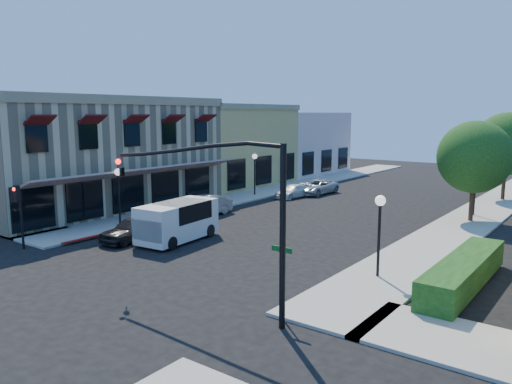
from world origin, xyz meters
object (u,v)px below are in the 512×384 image
Objects in this scene: secondary_signal at (19,205)px; lamppost_left_near at (118,182)px; street_tree_a at (475,157)px; parked_car_a at (133,229)px; parked_car_b at (205,206)px; lamppost_right_far at (476,177)px; white_van at (177,219)px; signal_mast_arm at (230,198)px; street_name_sign at (282,270)px; lamppost_right_near at (380,215)px; parked_car_d at (317,187)px; lamppost_left_far at (255,164)px; street_tree_b at (507,144)px; parked_car_c at (293,191)px.

lamppost_left_near is at bearing 94.34° from secondary_signal.
parked_car_a is (-13.60, -16.00, -3.53)m from street_tree_a.
street_tree_a reaches higher than parked_car_b.
lamppost_right_far reaches higher than white_van.
signal_mast_arm reaches higher than lamppost_right_far.
lamppost_right_near is (1.00, 5.80, 1.04)m from street_name_sign.
street_tree_a is 1.95× the size of secondary_signal.
parked_car_a is 20.00m from parked_car_d.
signal_mast_arm reaches higher than parked_car_a.
lamppost_left_far is at bearing 180.00° from street_tree_a.
street_name_sign is 11.57m from white_van.
street_tree_b reaches higher than white_van.
white_van is 16.07m from parked_car_c.
lamppost_left_far is 22.02m from lamppost_right_near.
secondary_signal is 0.67× the size of white_van.
white_van is (5.17, 5.98, -1.09)m from secondary_signal.
parked_car_a reaches higher than parked_car_d.
parked_car_c is (3.03, 15.23, -2.21)m from lamppost_left_near.
lamppost_left_far is at bearing 91.39° from secondary_signal.
parked_car_d is at bearing 163.61° from street_tree_a.
secondary_signal is at bearing -118.77° from street_tree_b.
lamppost_right_far is (-0.30, -8.00, -1.81)m from street_tree_b.
parked_car_b is (-3.37, 5.89, -0.53)m from white_van.
street_tree_b is 29.64m from lamppost_left_near.
lamppost_right_near is 20.78m from parked_car_c.
signal_mast_arm is 2.41× the size of secondary_signal.
secondary_signal is at bearing -179.63° from signal_mast_arm.
street_tree_b is 34.97m from secondary_signal.
street_tree_a is at bearing -90.00° from street_tree_b.
lamppost_left_near is at bearing 148.80° from parked_car_a.
parked_car_b is (-14.70, 5.28, -2.05)m from lamppost_right_near.
secondary_signal is 0.93× the size of lamppost_left_far.
street_tree_b is 1.79× the size of parked_car_a.
parked_car_d is at bearing 126.46° from lamppost_right_near.
secondary_signal is 22.04m from parked_car_c.
secondary_signal is 0.93× the size of lamppost_right_near.
lamppost_left_far reaches higher than parked_car_b.
lamppost_right_near is 0.98× the size of parked_car_c.
street_tree_b is (0.00, 10.00, 0.35)m from street_tree_a.
parked_car_b is 1.15× the size of parked_car_c.
street_tree_b reaches higher than street_tree_a.
parked_car_c is at bearing 88.30° from parked_car_b.
street_name_sign is at bearing -93.76° from street_tree_a.
parked_car_d is at bearing 171.45° from lamppost_right_far.
parked_car_c is (-2.64, 15.84, -0.70)m from white_van.
parked_car_b is (1.80, 11.87, -1.63)m from secondary_signal.
parked_car_a is (-13.60, -26.00, -3.88)m from street_tree_b.
street_name_sign reaches higher than parked_car_c.
secondary_signal reaches higher than parked_car_a.
lamppost_left_far is at bearing 111.20° from white_van.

